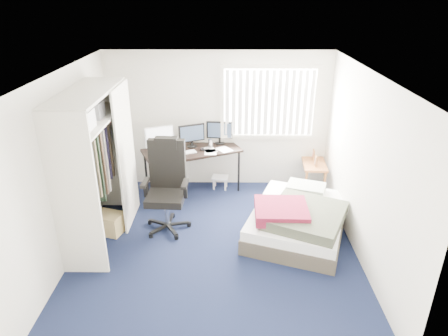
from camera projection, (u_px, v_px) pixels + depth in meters
name	position (u px, v px, depth m)	size (l,w,h in m)	color
ground	(216.00, 245.00, 5.85)	(4.20, 4.20, 0.00)	black
room_shell	(215.00, 150.00, 5.23)	(4.20, 4.20, 4.20)	silver
window_assembly	(269.00, 103.00, 7.05)	(1.72, 0.09, 1.32)	white
closet	(96.00, 153.00, 5.56)	(0.64, 1.84, 2.22)	beige
desk	(191.00, 148.00, 7.11)	(1.85, 1.40, 1.29)	black
office_chair	(167.00, 195.00, 6.13)	(0.70, 0.70, 1.43)	black
footstool	(220.00, 179.00, 7.46)	(0.32, 0.27, 0.24)	white
nightstand	(314.00, 165.00, 7.32)	(0.46, 0.83, 0.73)	brown
bed	(298.00, 219.00, 6.04)	(1.85, 2.12, 0.60)	#3E372C
pine_box	(109.00, 223.00, 6.12)	(0.42, 0.31, 0.31)	tan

